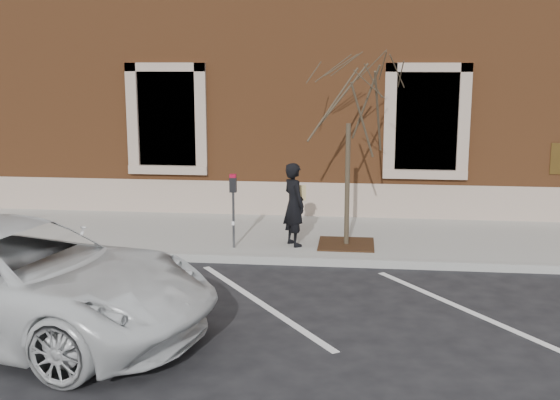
# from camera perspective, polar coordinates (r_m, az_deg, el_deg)

# --- Properties ---
(ground) EXTENTS (120.00, 120.00, 0.00)m
(ground) POSITION_cam_1_polar(r_m,az_deg,el_deg) (13.24, -0.29, -5.18)
(ground) COLOR #28282B
(ground) RESTS_ON ground
(sidewalk_near) EXTENTS (40.00, 3.50, 0.15)m
(sidewalk_near) POSITION_cam_1_polar(r_m,az_deg,el_deg) (14.90, 0.50, -3.00)
(sidewalk_near) COLOR gray
(sidewalk_near) RESTS_ON ground
(curb_near) EXTENTS (40.00, 0.12, 0.15)m
(curb_near) POSITION_cam_1_polar(r_m,az_deg,el_deg) (13.17, -0.32, -4.93)
(curb_near) COLOR #9E9E99
(curb_near) RESTS_ON ground
(parking_stripes) EXTENTS (28.00, 4.40, 0.01)m
(parking_stripes) POSITION_cam_1_polar(r_m,az_deg,el_deg) (11.17, -1.63, -8.35)
(parking_stripes) COLOR silver
(parking_stripes) RESTS_ON ground
(building_civic) EXTENTS (40.00, 8.62, 8.00)m
(building_civic) POSITION_cam_1_polar(r_m,az_deg,el_deg) (20.41, 2.31, 11.96)
(building_civic) COLOR brown
(building_civic) RESTS_ON ground
(man) EXTENTS (0.66, 0.72, 1.65)m
(man) POSITION_cam_1_polar(r_m,az_deg,el_deg) (13.77, 1.14, -0.37)
(man) COLOR black
(man) RESTS_ON sidewalk_near
(parking_meter) EXTENTS (0.13, 0.10, 1.45)m
(parking_meter) POSITION_cam_1_polar(r_m,az_deg,el_deg) (13.58, -3.83, 0.25)
(parking_meter) COLOR #595B60
(parking_meter) RESTS_ON sidewalk_near
(tree_grate) EXTENTS (1.10, 1.10, 0.03)m
(tree_grate) POSITION_cam_1_polar(r_m,az_deg,el_deg) (14.03, 5.40, -3.59)
(tree_grate) COLOR #3B2813
(tree_grate) RESTS_ON sidewalk_near
(sapling) EXTENTS (2.63, 2.63, 4.38)m
(sapling) POSITION_cam_1_polar(r_m,az_deg,el_deg) (13.57, 5.64, 8.97)
(sapling) COLOR #443929
(sapling) RESTS_ON sidewalk_near
(white_truck) EXTENTS (6.14, 3.83, 1.58)m
(white_truck) POSITION_cam_1_polar(r_m,az_deg,el_deg) (10.39, -20.81, -6.05)
(white_truck) COLOR silver
(white_truck) RESTS_ON ground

